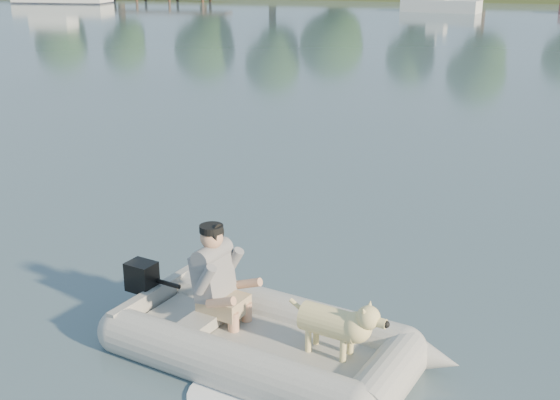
% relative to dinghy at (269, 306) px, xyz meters
% --- Properties ---
extents(water, '(160.00, 160.00, 0.00)m').
position_rel_dinghy_xyz_m(water, '(-1.02, 0.39, -0.55)').
color(water, slate).
rests_on(water, ground).
extents(dinghy, '(5.30, 4.52, 1.31)m').
position_rel_dinghy_xyz_m(dinghy, '(0.00, 0.00, 0.00)').
color(dinghy, '#9B9A96').
rests_on(dinghy, water).
extents(man, '(0.81, 0.75, 1.01)m').
position_rel_dinghy_xyz_m(man, '(-0.62, 0.23, 0.18)').
color(man, slate).
rests_on(man, dinghy).
extents(dog, '(0.93, 0.54, 0.58)m').
position_rel_dinghy_xyz_m(dog, '(0.60, -0.12, -0.07)').
color(dog, '#D4C27A').
rests_on(dog, dinghy).
extents(outboard_motor, '(0.45, 0.37, 0.74)m').
position_rel_dinghy_xyz_m(outboard_motor, '(-1.50, 0.42, -0.26)').
color(outboard_motor, black).
rests_on(outboard_motor, dinghy).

